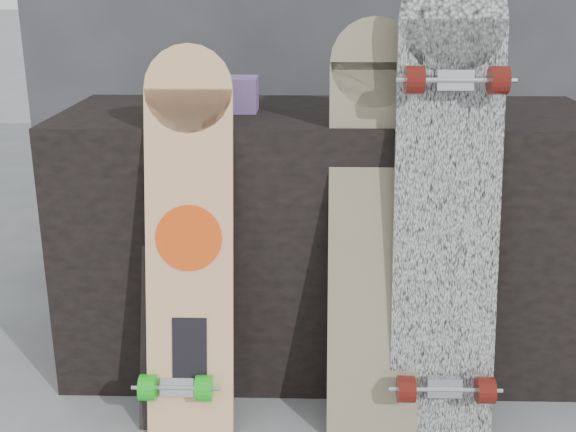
{
  "coord_description": "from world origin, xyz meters",
  "views": [
    {
      "loc": [
        -0.07,
        -1.65,
        1.17
      ],
      "look_at": [
        -0.12,
        0.2,
        0.57
      ],
      "focal_mm": 45.0,
      "sensor_mm": 36.0,
      "label": 1
    }
  ],
  "objects_px": {
    "longboard_celtic": "(374,216)",
    "vendor_table": "(328,236)",
    "longboard_cascadia": "(448,200)",
    "skateboard_dark": "(181,240)",
    "longboard_geisha": "(189,232)"
  },
  "relations": [
    {
      "from": "longboard_cascadia",
      "to": "longboard_geisha",
      "type": "bearing_deg",
      "value": 179.81
    },
    {
      "from": "longboard_cascadia",
      "to": "longboard_celtic",
      "type": "bearing_deg",
      "value": 168.64
    },
    {
      "from": "vendor_table",
      "to": "longboard_celtic",
      "type": "xyz_separation_m",
      "value": [
        0.11,
        -0.33,
        0.18
      ]
    },
    {
      "from": "longboard_celtic",
      "to": "longboard_cascadia",
      "type": "height_order",
      "value": "longboard_cascadia"
    },
    {
      "from": "longboard_geisha",
      "to": "longboard_cascadia",
      "type": "height_order",
      "value": "longboard_cascadia"
    },
    {
      "from": "vendor_table",
      "to": "skateboard_dark",
      "type": "height_order",
      "value": "skateboard_dark"
    },
    {
      "from": "longboard_celtic",
      "to": "skateboard_dark",
      "type": "bearing_deg",
      "value": 176.91
    },
    {
      "from": "vendor_table",
      "to": "longboard_celtic",
      "type": "height_order",
      "value": "longboard_celtic"
    },
    {
      "from": "longboard_geisha",
      "to": "vendor_table",
      "type": "bearing_deg",
      "value": 43.71
    },
    {
      "from": "longboard_geisha",
      "to": "longboard_cascadia",
      "type": "bearing_deg",
      "value": -0.19
    },
    {
      "from": "longboard_celtic",
      "to": "longboard_cascadia",
      "type": "xyz_separation_m",
      "value": [
        0.18,
        -0.04,
        0.06
      ]
    },
    {
      "from": "longboard_geisha",
      "to": "skateboard_dark",
      "type": "bearing_deg",
      "value": 118.31
    },
    {
      "from": "vendor_table",
      "to": "skateboard_dark",
      "type": "xyz_separation_m",
      "value": [
        -0.41,
        -0.3,
        0.09
      ]
    },
    {
      "from": "longboard_celtic",
      "to": "vendor_table",
      "type": "bearing_deg",
      "value": 108.43
    },
    {
      "from": "longboard_geisha",
      "to": "longboard_celtic",
      "type": "bearing_deg",
      "value": 4.08
    }
  ]
}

